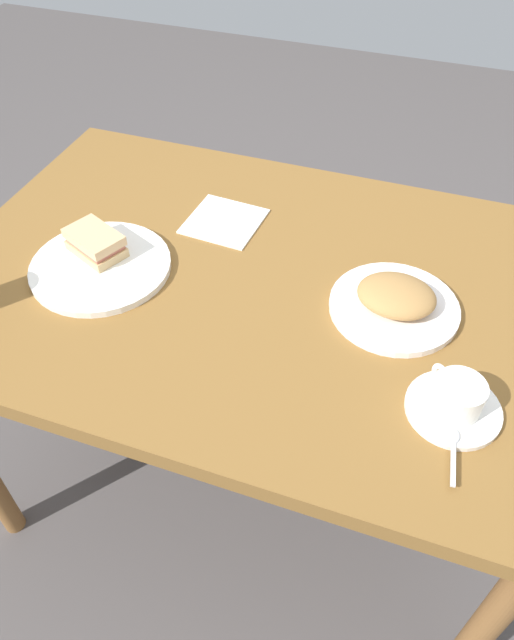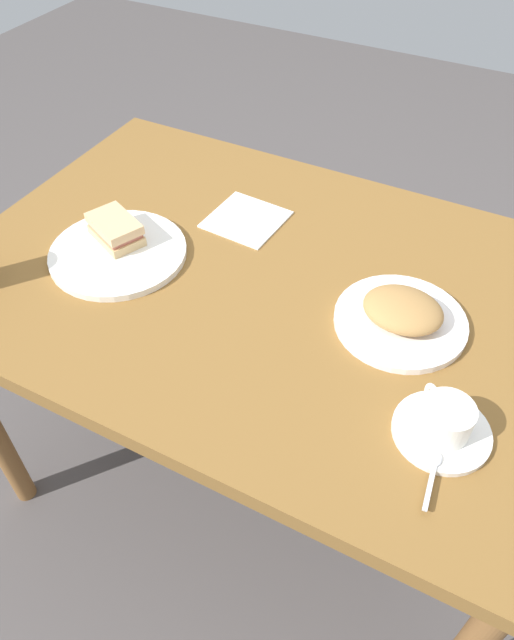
% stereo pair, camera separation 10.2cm
% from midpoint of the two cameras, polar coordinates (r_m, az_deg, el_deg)
% --- Properties ---
extents(ground_plane, '(6.00, 6.00, 0.00)m').
position_cam_midpoint_polar(ground_plane, '(1.71, -1.73, -14.43)').
color(ground_plane, '#524C4B').
extents(dining_table, '(1.22, 0.83, 0.72)m').
position_cam_midpoint_polar(dining_table, '(1.20, -2.39, 1.17)').
color(dining_table, brown).
rests_on(dining_table, ground_plane).
extents(sandwich_plate, '(0.27, 0.27, 0.01)m').
position_cam_midpoint_polar(sandwich_plate, '(1.21, -17.08, 4.81)').
color(sandwich_plate, white).
rests_on(sandwich_plate, dining_table).
extents(sandwich_front, '(0.13, 0.11, 0.05)m').
position_cam_midpoint_polar(sandwich_front, '(1.22, -17.55, 6.94)').
color(sandwich_front, '#DBB478').
rests_on(sandwich_front, sandwich_plate).
extents(coffee_saucer, '(0.15, 0.15, 0.01)m').
position_cam_midpoint_polar(coffee_saucer, '(0.97, 15.35, -8.36)').
color(coffee_saucer, white).
rests_on(coffee_saucer, dining_table).
extents(coffee_cup, '(0.09, 0.09, 0.05)m').
position_cam_midpoint_polar(coffee_cup, '(0.94, 15.69, -7.08)').
color(coffee_cup, white).
rests_on(coffee_cup, coffee_saucer).
extents(spoon, '(0.02, 0.10, 0.01)m').
position_cam_midpoint_polar(spoon, '(0.92, 15.22, -11.77)').
color(spoon, silver).
rests_on(spoon, coffee_saucer).
extents(side_plate, '(0.23, 0.23, 0.01)m').
position_cam_midpoint_polar(side_plate, '(1.10, 10.41, 1.21)').
color(side_plate, white).
rests_on(side_plate, dining_table).
extents(side_food_pile, '(0.14, 0.12, 0.04)m').
position_cam_midpoint_polar(side_food_pile, '(1.08, 10.61, 2.31)').
color(side_food_pile, '#AC7D46').
rests_on(side_food_pile, side_plate).
extents(napkin, '(0.16, 0.16, 0.00)m').
position_cam_midpoint_polar(napkin, '(1.29, -5.45, 9.29)').
color(napkin, white).
rests_on(napkin, dining_table).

